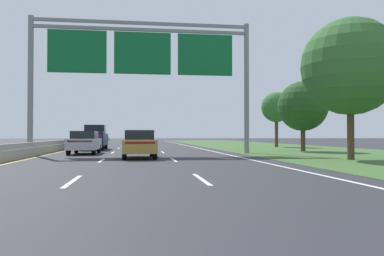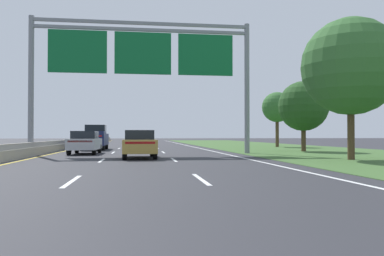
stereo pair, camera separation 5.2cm
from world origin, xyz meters
name	(u,v)px [view 1 (the left image)]	position (x,y,z in m)	size (l,w,h in m)	color
ground_plane	(138,149)	(0.00, 35.00, 0.00)	(220.00, 220.00, 0.00)	#2B2B30
lane_striping	(138,149)	(0.00, 34.54, 0.00)	(11.96, 106.00, 0.01)	white
grass_verge_right	(285,148)	(13.95, 35.00, 0.01)	(14.00, 110.00, 0.02)	#3D602D
median_barrier_concrete	(63,146)	(-6.60, 35.00, 0.35)	(0.60, 110.00, 0.85)	#A8A399
overhead_sign_gantry	(143,59)	(0.30, 25.95, 6.53)	(15.06, 0.42, 9.22)	gray
pickup_truck_navy	(94,138)	(-3.80, 34.20, 1.07)	(2.02, 5.41, 2.20)	#161E47
car_darkgreen_centre_lane_sedan	(138,140)	(0.00, 39.76, 0.82)	(1.90, 4.43, 1.57)	#193D23
car_gold_centre_lane_sedan	(139,144)	(0.05, 21.37, 0.82)	(1.91, 4.44, 1.57)	#A38438
car_silver_left_lane_sedan	(85,142)	(-3.62, 26.57, 0.82)	(1.89, 4.43, 1.57)	#B2B5BA
roadside_tree_near	(350,67)	(11.01, 18.15, 4.89)	(5.10, 5.10, 7.44)	#4C3823
roadside_tree_mid	(303,106)	(12.88, 28.36, 3.57)	(3.93, 3.93, 5.55)	#4C3823
roadside_tree_far	(276,107)	(14.74, 39.35, 4.26)	(3.23, 3.23, 5.91)	#4C3823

